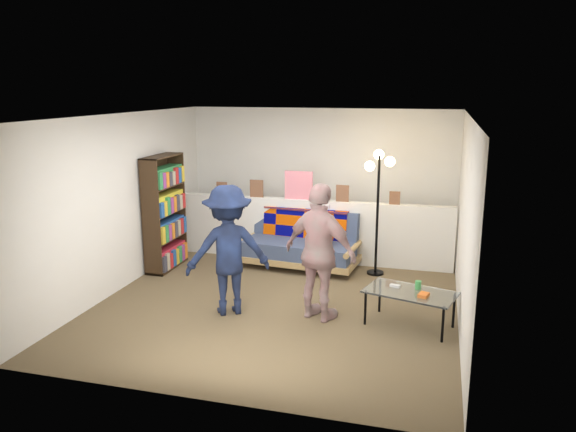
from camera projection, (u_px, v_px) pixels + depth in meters
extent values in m
plane|color=brown|center=(280.00, 300.00, 7.39)|extent=(5.00, 5.00, 0.00)
cube|color=silver|center=(321.00, 180.00, 9.47)|extent=(4.50, 0.10, 2.40)
cube|color=silver|center=(122.00, 202.00, 7.70)|extent=(0.10, 5.00, 2.40)
cube|color=silver|center=(465.00, 222.00, 6.55)|extent=(0.10, 5.00, 2.40)
cube|color=white|center=(279.00, 116.00, 6.85)|extent=(4.50, 5.00, 0.10)
cube|color=silver|center=(311.00, 230.00, 8.97)|extent=(4.45, 0.15, 1.00)
cube|color=brown|center=(222.00, 189.00, 9.20)|extent=(0.18, 0.02, 0.22)
cube|color=brown|center=(257.00, 189.00, 9.04)|extent=(0.22, 0.02, 0.28)
cube|color=white|center=(299.00, 185.00, 8.84)|extent=(0.45, 0.02, 0.45)
cube|color=brown|center=(342.00, 193.00, 8.68)|extent=(0.20, 0.02, 0.26)
cube|color=brown|center=(395.00, 198.00, 8.48)|extent=(0.16, 0.02, 0.20)
cube|color=#A58350|center=(299.00, 258.00, 8.72)|extent=(1.87, 0.98, 0.09)
cube|color=#384766|center=(298.00, 249.00, 8.64)|extent=(1.76, 0.83, 0.23)
cube|color=#384766|center=(306.00, 226.00, 8.90)|extent=(1.72, 0.39, 0.54)
cylinder|color=#A58350|center=(249.00, 238.00, 8.96)|extent=(0.16, 0.81, 0.09)
cylinder|color=#A58350|center=(353.00, 249.00, 8.37)|extent=(0.16, 0.81, 0.09)
cube|color=#04086B|center=(304.00, 227.00, 8.83)|extent=(1.38, 0.23, 0.49)
cube|color=#04086B|center=(307.00, 209.00, 8.88)|extent=(1.39, 0.37, 0.03)
sphere|color=#D34212|center=(325.00, 236.00, 8.43)|extent=(0.28, 0.28, 0.28)
cube|color=black|center=(156.00, 212.00, 8.58)|extent=(0.02, 0.87, 1.74)
cube|color=black|center=(151.00, 219.00, 8.14)|extent=(0.29, 0.02, 1.74)
cube|color=black|center=(177.00, 207.00, 8.94)|extent=(0.29, 0.02, 1.74)
cube|color=black|center=(162.00, 156.00, 8.35)|extent=(0.29, 0.87, 0.02)
cube|color=black|center=(167.00, 266.00, 8.73)|extent=(0.29, 0.87, 0.04)
cube|color=black|center=(166.00, 238.00, 8.63)|extent=(0.29, 0.83, 0.02)
cube|color=black|center=(164.00, 213.00, 8.54)|extent=(0.29, 0.83, 0.02)
cube|color=black|center=(163.00, 186.00, 8.45)|extent=(0.29, 0.83, 0.02)
cube|color=#BC2536|center=(168.00, 255.00, 8.69)|extent=(0.21, 0.81, 0.29)
cube|color=#2657A8|center=(166.00, 229.00, 8.59)|extent=(0.21, 0.81, 0.27)
cube|color=gold|center=(165.00, 203.00, 8.50)|extent=(0.21, 0.81, 0.29)
cube|color=#308444|center=(164.00, 176.00, 8.41)|extent=(0.21, 0.81, 0.27)
cylinder|color=black|center=(365.00, 308.00, 6.60)|extent=(0.04, 0.04, 0.41)
cylinder|color=black|center=(443.00, 325.00, 6.14)|extent=(0.04, 0.04, 0.41)
cylinder|color=black|center=(380.00, 296.00, 6.97)|extent=(0.04, 0.04, 0.41)
cylinder|color=black|center=(454.00, 311.00, 6.51)|extent=(0.04, 0.04, 0.41)
cube|color=silver|center=(410.00, 292.00, 6.51)|extent=(1.13, 0.82, 0.02)
cube|color=silver|center=(395.00, 286.00, 6.65)|extent=(0.13, 0.08, 0.03)
cube|color=orange|center=(424.00, 295.00, 6.34)|extent=(0.14, 0.17, 0.04)
cylinder|color=#3F984C|center=(418.00, 285.00, 6.57)|extent=(0.09, 0.09, 0.10)
cylinder|color=black|center=(375.00, 273.00, 8.43)|extent=(0.32, 0.32, 0.03)
cylinder|color=black|center=(377.00, 216.00, 8.23)|extent=(0.05, 0.05, 1.78)
sphere|color=#FFC672|center=(370.00, 166.00, 8.10)|extent=(0.15, 0.15, 0.15)
sphere|color=#FFC672|center=(390.00, 162.00, 8.03)|extent=(0.15, 0.15, 0.15)
sphere|color=#FFC672|center=(379.00, 155.00, 8.15)|extent=(0.15, 0.15, 0.15)
imported|color=black|center=(228.00, 250.00, 6.84)|extent=(1.20, 1.03, 1.61)
imported|color=#D58A8C|center=(320.00, 253.00, 6.63)|extent=(1.05, 0.75, 1.66)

